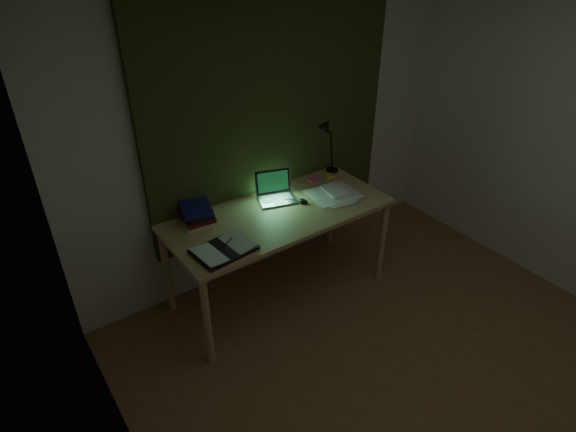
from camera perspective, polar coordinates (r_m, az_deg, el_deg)
name	(u,v)px	position (r m, az deg, el deg)	size (l,w,h in m)	color
floor	(444,404)	(3.53, 18.00, -20.42)	(3.50, 4.00, 0.00)	brown
wall_back	(271,130)	(3.93, -2.03, 10.11)	(3.50, 0.00, 2.50)	silver
wall_left	(169,426)	(1.82, -13.90, -22.98)	(0.00, 4.00, 2.50)	silver
curtain	(273,108)	(3.83, -1.74, 12.71)	(2.20, 0.06, 2.00)	#2B3118
desk	(279,254)	(3.90, -1.03, -4.52)	(1.74, 0.76, 0.79)	tan
laptop	(277,189)	(3.78, -1.29, 3.25)	(0.29, 0.33, 0.21)	#A8A8AD
open_textbook	(224,249)	(3.27, -7.62, -3.91)	(0.40, 0.29, 0.03)	silver
book_stack	(197,214)	(3.58, -10.74, 0.21)	(0.21, 0.25, 0.13)	silver
loose_papers	(328,192)	(3.94, 4.78, 2.91)	(0.37, 0.39, 0.02)	white
mouse	(303,201)	(3.78, 1.81, 1.74)	(0.05, 0.09, 0.03)	black
sticky_yellow	(329,176)	(4.20, 4.90, 4.78)	(0.07, 0.07, 0.01)	yellow
sticky_pink	(313,180)	(4.12, 2.93, 4.27)	(0.08, 0.08, 0.02)	#F76089
desk_lamp	(334,142)	(4.19, 5.43, 8.76)	(0.37, 0.29, 0.56)	black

